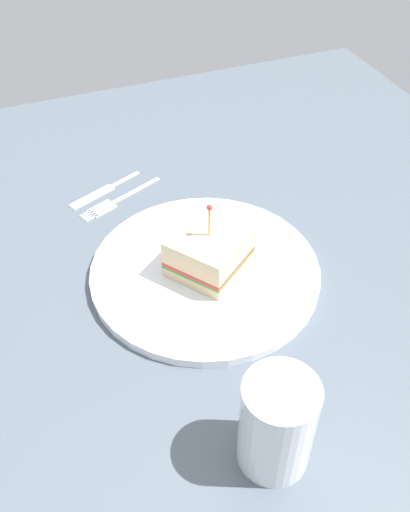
% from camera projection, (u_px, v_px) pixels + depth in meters
% --- Properties ---
extents(ground_plane, '(1.02, 1.02, 0.02)m').
position_uv_depth(ground_plane, '(205.00, 281.00, 0.71)').
color(ground_plane, '#4C5660').
extents(plate, '(0.28, 0.28, 0.01)m').
position_uv_depth(plate, '(205.00, 272.00, 0.70)').
color(plate, white).
rests_on(plate, ground_plane).
extents(sandwich_half_center, '(0.11, 0.11, 0.09)m').
position_uv_depth(sandwich_half_center, '(209.00, 252.00, 0.68)').
color(sandwich_half_center, beige).
rests_on(sandwich_half_center, plate).
extents(drink_glass, '(0.07, 0.07, 0.10)m').
position_uv_depth(drink_glass, '(276.00, 426.00, 0.50)').
color(drink_glass, beige).
rests_on(drink_glass, ground_plane).
extents(fork, '(0.06, 0.13, 0.00)m').
position_uv_depth(fork, '(113.00, 202.00, 0.81)').
color(fork, silver).
rests_on(fork, ground_plane).
extents(knife, '(0.06, 0.11, 0.00)m').
position_uv_depth(knife, '(102.00, 191.00, 0.83)').
color(knife, silver).
rests_on(knife, ground_plane).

